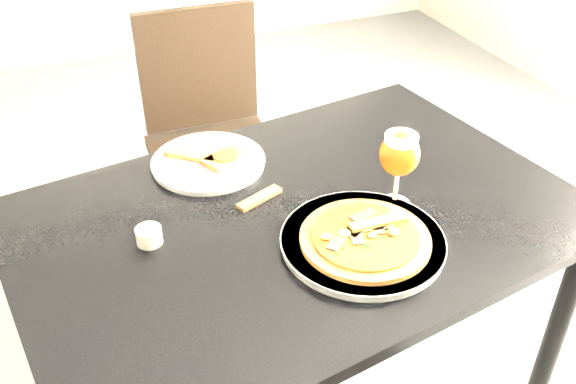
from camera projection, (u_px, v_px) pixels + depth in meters
name	position (u px, v px, depth m)	size (l,w,h in m)	color
dining_table	(299.00, 245.00, 1.44)	(1.31, 0.98, 0.75)	black
chair_far	(212.00, 137.00, 2.17)	(0.43, 0.43, 0.90)	black
plate_main	(363.00, 242.00, 1.30)	(0.33, 0.33, 0.02)	silver
pizza	(366.00, 237.00, 1.28)	(0.26, 0.26, 0.03)	olive
plate_second	(209.00, 162.00, 1.55)	(0.27, 0.27, 0.01)	silver
crust_scraps	(214.00, 157.00, 1.54)	(0.20, 0.15, 0.01)	olive
loose_crust	(259.00, 198.00, 1.43)	(0.11, 0.03, 0.01)	olive
sauce_cup	(149.00, 235.00, 1.30)	(0.05, 0.05, 0.04)	silver
beer_glass	(400.00, 155.00, 1.34)	(0.09, 0.09, 0.18)	silver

